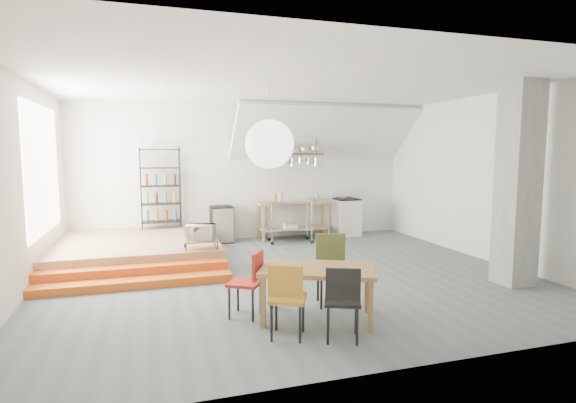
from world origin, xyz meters
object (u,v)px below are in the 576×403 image
object	(u,v)px
stove	(346,216)
rolling_cart	(290,215)
dining_table	(318,273)
mini_fridge	(222,224)

from	to	relation	value
stove	rolling_cart	world-z (taller)	stove
stove	dining_table	xyz separation A→B (m)	(-2.75, -5.19, 0.12)
dining_table	mini_fridge	distance (m)	5.25
stove	mini_fridge	size ratio (longest dim) A/B	1.39
dining_table	rolling_cart	size ratio (longest dim) A/B	1.52
dining_table	mini_fridge	bearing A→B (deg)	118.10
dining_table	rolling_cart	xyz separation A→B (m)	(1.12, 4.73, 0.04)
rolling_cart	mini_fridge	size ratio (longest dim) A/B	1.25
stove	rolling_cart	bearing A→B (deg)	-164.40
stove	mini_fridge	xyz separation A→B (m)	(-3.15, 0.04, -0.06)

